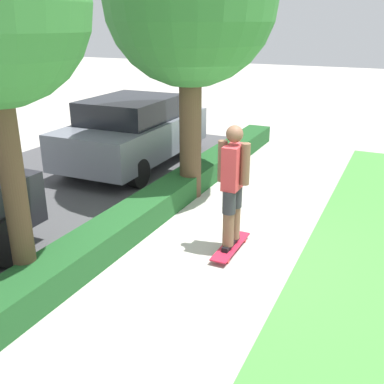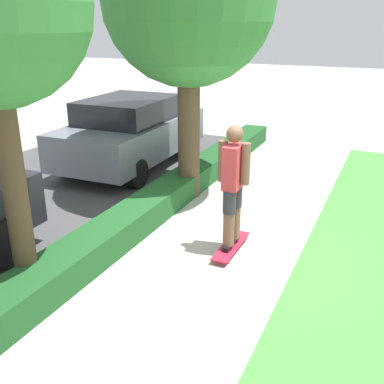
% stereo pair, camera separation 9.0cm
% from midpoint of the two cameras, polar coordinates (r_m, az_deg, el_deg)
% --- Properties ---
extents(ground_plane, '(60.00, 60.00, 0.00)m').
position_cam_midpoint_polar(ground_plane, '(6.73, 4.37, -7.16)').
color(ground_plane, '#ADA89E').
extents(street_asphalt, '(12.93, 5.00, 0.01)m').
position_cam_midpoint_polar(street_asphalt, '(8.94, -21.70, -1.34)').
color(street_asphalt, '#474749').
rests_on(street_asphalt, ground_plane).
extents(hedge_row, '(12.93, 0.60, 0.42)m').
position_cam_midpoint_polar(hedge_row, '(7.28, -7.46, -3.18)').
color(hedge_row, '#1E5123').
rests_on(hedge_row, ground_plane).
extents(skateboard, '(1.03, 0.24, 0.09)m').
position_cam_midpoint_polar(skateboard, '(6.64, 4.59, -6.86)').
color(skateboard, red).
rests_on(skateboard, ground_plane).
extents(skater_person, '(0.51, 0.46, 1.78)m').
position_cam_midpoint_polar(skater_person, '(6.25, 4.84, 1.02)').
color(skater_person, black).
rests_on(skater_person, skateboard).
extents(tree_mid, '(2.95, 2.95, 5.00)m').
position_cam_midpoint_polar(tree_mid, '(8.13, -0.80, 23.22)').
color(tree_mid, brown).
rests_on(tree_mid, ground_plane).
extents(parked_car_middle, '(4.13, 1.97, 1.58)m').
position_cam_midpoint_polar(parked_car_middle, '(10.40, -7.96, 7.63)').
color(parked_car_middle, slate).
rests_on(parked_car_middle, ground_plane).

